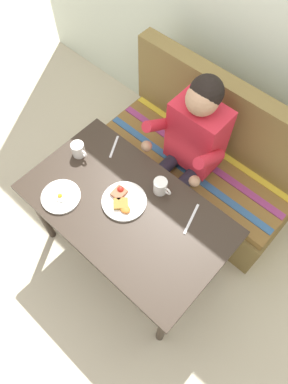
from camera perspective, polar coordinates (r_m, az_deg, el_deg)
The scene contains 11 objects.
ground_plane at distance 2.68m, azimuth -2.19°, elevation -9.75°, with size 8.00×8.00×0.00m, color beige.
back_wall at distance 2.34m, azimuth 20.91°, elevation 25.46°, with size 4.40×0.10×2.60m, color silver.
table at distance 2.08m, azimuth -2.79°, elevation -3.64°, with size 1.20×0.70×0.73m.
couch at distance 2.67m, azimuth 8.94°, elevation 4.31°, with size 1.44×0.56×1.00m.
person at distance 2.25m, azimuth 7.30°, elevation 7.70°, with size 0.45×0.61×1.21m.
plate_breakfast at distance 2.02m, azimuth -3.31°, elevation -1.38°, with size 0.26×0.26×0.05m.
plate_eggs at distance 2.09m, azimuth -13.16°, elevation -0.71°, with size 0.23×0.23×0.04m.
coffee_mug at distance 2.02m, azimuth 2.67°, elevation 0.92°, with size 0.12×0.08×0.10m.
coffee_mug_second at distance 2.20m, azimuth -10.45°, elevation 6.71°, with size 0.12×0.08×0.09m.
fork at distance 2.24m, azimuth -4.82°, elevation 7.24°, with size 0.01×0.17×0.01m, color silver.
knife at distance 1.99m, azimuth 7.59°, elevation -4.27°, with size 0.01×0.20×0.01m, color silver.
Camera 1 is at (0.69, -0.61, 2.51)m, focal length 33.34 mm.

